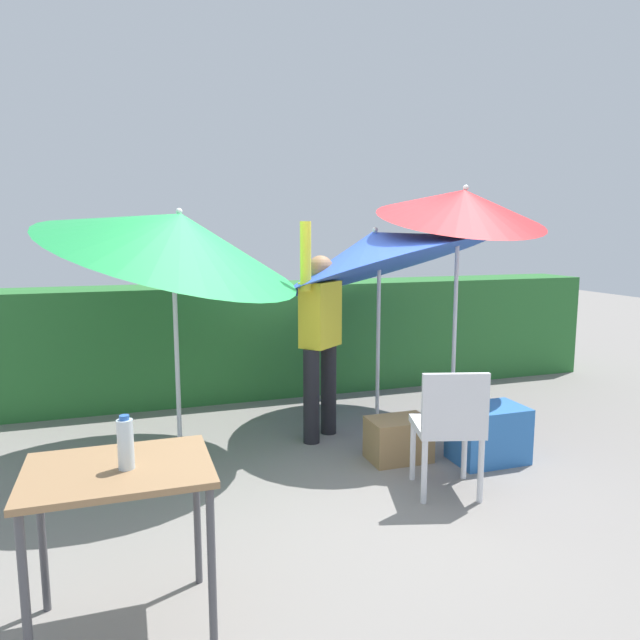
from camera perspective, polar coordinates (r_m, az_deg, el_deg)
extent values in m
plane|color=gray|center=(4.71, 1.19, -13.88)|extent=(24.00, 24.00, 0.00)
cube|color=#2D7033|center=(6.62, -5.37, -1.78)|extent=(8.00, 0.70, 1.23)
cylinder|color=silver|center=(5.38, 12.91, -0.71)|extent=(0.04, 0.04, 1.90)
cone|color=red|center=(5.33, 13.60, 10.81)|extent=(1.47, 1.49, 0.61)
sphere|color=silver|center=(5.35, 13.94, 12.34)|extent=(0.05, 0.05, 0.05)
cylinder|color=silver|center=(4.76, -13.68, -3.81)|extent=(0.04, 0.04, 1.60)
cone|color=green|center=(4.70, -13.75, 7.91)|extent=(2.14, 2.06, 1.17)
sphere|color=silver|center=(4.75, -13.49, 10.21)|extent=(0.05, 0.05, 0.05)
cylinder|color=silver|center=(5.61, 5.64, -2.46)|extent=(0.04, 0.04, 1.46)
cone|color=blue|center=(5.46, 5.55, 6.72)|extent=(2.13, 2.04, 1.20)
sphere|color=silver|center=(5.41, 5.36, 8.69)|extent=(0.05, 0.05, 0.05)
cylinder|color=black|center=(5.05, -0.80, -7.38)|extent=(0.14, 0.14, 0.82)
cylinder|color=black|center=(5.28, 0.83, -6.67)|extent=(0.14, 0.14, 0.82)
cube|color=yellow|center=(5.03, 0.04, 0.58)|extent=(0.42, 0.40, 0.56)
sphere|color=#8C6647|center=(4.99, 0.04, 5.02)|extent=(0.22, 0.22, 0.22)
cylinder|color=yellow|center=(4.79, -1.40, 6.19)|extent=(0.13, 0.13, 0.56)
cylinder|color=#8C6647|center=(5.22, 1.35, 0.66)|extent=(0.13, 0.13, 0.52)
cylinder|color=silver|center=(4.52, 13.81, -12.11)|extent=(0.04, 0.04, 0.44)
cylinder|color=silver|center=(4.44, 8.98, -12.39)|extent=(0.04, 0.04, 0.44)
cylinder|color=silver|center=(4.19, 15.30, -13.89)|extent=(0.04, 0.04, 0.44)
cylinder|color=silver|center=(4.09, 10.07, -14.26)|extent=(0.04, 0.04, 0.44)
cube|color=silver|center=(4.22, 12.15, -10.04)|extent=(0.54, 0.54, 0.05)
cube|color=silver|center=(3.97, 12.98, -7.87)|extent=(0.43, 0.16, 0.40)
cube|color=#2D6BB7|center=(4.90, 15.98, -10.56)|extent=(0.56, 0.38, 0.44)
cube|color=#9E7A4C|center=(4.80, 7.61, -11.37)|extent=(0.48, 0.33, 0.34)
cylinder|color=#4C4C51|center=(3.22, -11.82, -17.92)|extent=(0.04, 0.04, 0.75)
cylinder|color=#4C4C51|center=(3.23, -25.32, -18.48)|extent=(0.04, 0.04, 0.75)
cylinder|color=#4C4C51|center=(2.76, -10.43, -22.63)|extent=(0.04, 0.04, 0.75)
cylinder|color=#4C4C51|center=(2.78, -26.64, -23.26)|extent=(0.04, 0.04, 0.75)
cube|color=#99724C|center=(2.81, -18.95, -13.58)|extent=(0.80, 0.60, 0.03)
cylinder|color=silver|center=(2.73, -18.31, -11.36)|extent=(0.07, 0.07, 0.22)
cylinder|color=#2D60B7|center=(2.69, -18.43, -8.95)|extent=(0.04, 0.04, 0.02)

